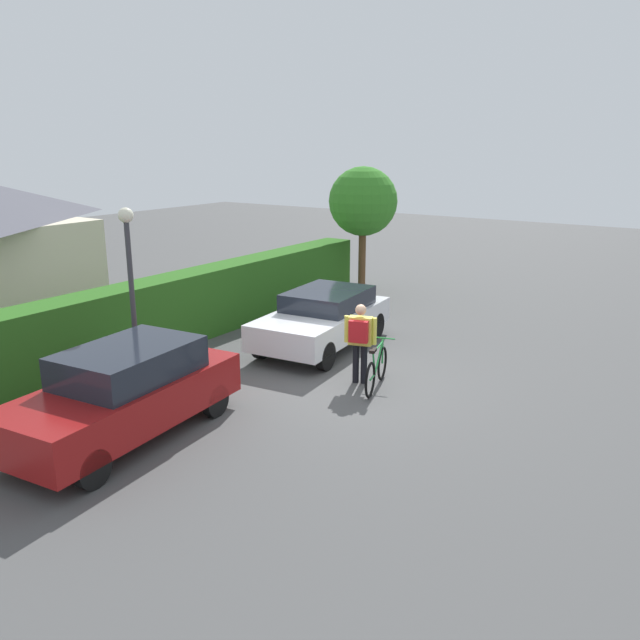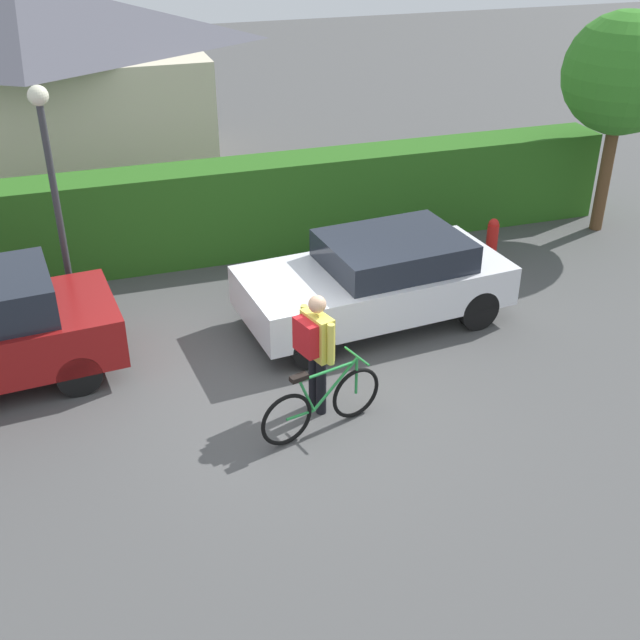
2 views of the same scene
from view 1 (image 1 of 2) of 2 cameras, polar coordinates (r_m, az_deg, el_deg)
name	(u,v)px [view 1 (image 1 of 2)]	position (r m, az deg, el deg)	size (l,w,h in m)	color
ground_plane	(340,383)	(13.05, 1.81, -5.65)	(60.00, 60.00, 0.00)	#4A4A4A
hedge_row	(172,311)	(15.71, -13.04, 0.80)	(14.97, 0.90, 1.66)	#2A611B
parked_car_near	(125,392)	(10.97, -16.93, -6.14)	(4.27, 2.08, 1.52)	maroon
parked_car_far	(323,318)	(15.15, 0.29, 0.22)	(4.12, 2.17, 1.33)	silver
bicycle	(376,370)	(12.73, 5.04, -4.40)	(1.66, 0.63, 0.91)	black
person_rider	(360,336)	(12.77, 3.57, -1.46)	(0.45, 0.64, 1.63)	black
street_lamp	(130,273)	(12.48, -16.49, 4.04)	(0.28, 0.28, 3.57)	#38383D
tree_kerbside	(363,202)	(20.36, 3.84, 10.41)	(2.14, 2.14, 4.01)	brown
fire_hydrant	(336,300)	(18.12, 1.40, 1.78)	(0.20, 0.20, 0.81)	red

